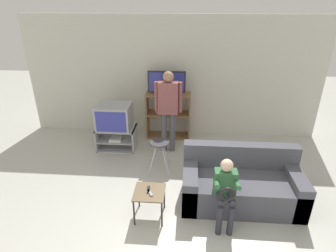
% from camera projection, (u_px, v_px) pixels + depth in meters
% --- Properties ---
extents(wall_back, '(6.40, 0.06, 2.60)m').
position_uv_depth(wall_back, '(172.00, 78.00, 6.09)').
color(wall_back, beige).
rests_on(wall_back, ground_plane).
extents(tv_stand, '(0.79, 0.53, 0.46)m').
position_uv_depth(tv_stand, '(117.00, 138.00, 5.86)').
color(tv_stand, '#A8A8AD').
rests_on(tv_stand, ground_plane).
extents(television_main, '(0.68, 0.57, 0.50)m').
position_uv_depth(television_main, '(114.00, 117.00, 5.65)').
color(television_main, '#9E9EA3').
rests_on(television_main, tv_stand).
extents(media_shelf, '(0.96, 0.37, 1.02)m').
position_uv_depth(media_shelf, '(168.00, 115.00, 6.19)').
color(media_shelf, '#8E6642').
rests_on(media_shelf, ground_plane).
extents(television_flat, '(0.79, 0.20, 0.49)m').
position_uv_depth(television_flat, '(167.00, 83.00, 5.87)').
color(television_flat, black).
rests_on(television_flat, media_shelf).
extents(folding_stool, '(0.40, 0.38, 0.61)m').
position_uv_depth(folding_stool, '(160.00, 148.00, 4.92)').
color(folding_stool, '#B7B7BC').
rests_on(folding_stool, ground_plane).
extents(snack_table, '(0.43, 0.43, 0.44)m').
position_uv_depth(snack_table, '(149.00, 195.00, 3.94)').
color(snack_table, brown).
rests_on(snack_table, ground_plane).
extents(remote_control_black, '(0.05, 0.15, 0.02)m').
position_uv_depth(remote_control_black, '(149.00, 189.00, 3.94)').
color(remote_control_black, black).
rests_on(remote_control_black, snack_table).
extents(remote_control_white, '(0.10, 0.14, 0.02)m').
position_uv_depth(remote_control_white, '(150.00, 193.00, 3.87)').
color(remote_control_white, gray).
rests_on(remote_control_white, snack_table).
extents(couch, '(1.77, 0.86, 0.84)m').
position_uv_depth(couch, '(241.00, 185.00, 4.29)').
color(couch, '#4C4C56').
rests_on(couch, ground_plane).
extents(person_standing_adult, '(0.53, 0.20, 1.66)m').
position_uv_depth(person_standing_adult, '(168.00, 105.00, 5.41)').
color(person_standing_adult, '#4C4C56').
rests_on(person_standing_adult, ground_plane).
extents(person_seated_child, '(0.33, 0.43, 0.98)m').
position_uv_depth(person_seated_child, '(226.00, 188.00, 3.74)').
color(person_seated_child, '#2D2D38').
rests_on(person_seated_child, ground_plane).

